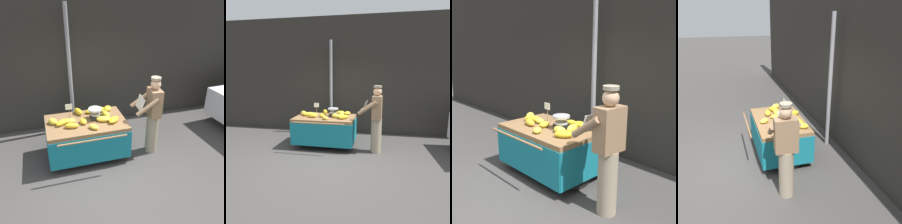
% 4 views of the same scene
% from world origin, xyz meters
% --- Properties ---
extents(ground_plane, '(60.00, 60.00, 0.00)m').
position_xyz_m(ground_plane, '(0.00, 0.00, 0.00)').
color(ground_plane, '#423F3D').
extents(back_wall, '(16.00, 0.24, 3.80)m').
position_xyz_m(back_wall, '(0.00, 2.67, 1.90)').
color(back_wall, '#2D2B26').
rests_on(back_wall, ground).
extents(street_pole, '(0.09, 0.09, 3.02)m').
position_xyz_m(street_pole, '(-0.48, 2.31, 1.51)').
color(street_pole, gray).
rests_on(street_pole, ground).
extents(banana_cart, '(1.63, 1.24, 0.83)m').
position_xyz_m(banana_cart, '(-0.38, 1.09, 0.61)').
color(banana_cart, olive).
rests_on(banana_cart, ground).
extents(weighing_scale, '(0.28, 0.28, 0.24)m').
position_xyz_m(weighing_scale, '(-0.17, 1.15, 0.95)').
color(weighing_scale, black).
rests_on(weighing_scale, banana_cart).
extents(price_sign, '(0.14, 0.01, 0.34)m').
position_xyz_m(price_sign, '(-0.68, 1.29, 1.08)').
color(price_sign, '#997A51').
rests_on(price_sign, banana_cart).
extents(banana_bunch_0, '(0.15, 0.22, 0.10)m').
position_xyz_m(banana_bunch_0, '(-0.44, 1.02, 0.88)').
color(banana_bunch_0, gold).
rests_on(banana_bunch_0, banana_cart).
extents(banana_bunch_1, '(0.21, 0.30, 0.13)m').
position_xyz_m(banana_bunch_1, '(-0.47, 1.46, 0.90)').
color(banana_bunch_1, gold).
rests_on(banana_bunch_1, banana_cart).
extents(banana_bunch_2, '(0.19, 0.30, 0.13)m').
position_xyz_m(banana_bunch_2, '(0.06, 1.18, 0.90)').
color(banana_bunch_2, yellow).
rests_on(banana_bunch_2, banana_cart).
extents(banana_bunch_3, '(0.22, 0.26, 0.10)m').
position_xyz_m(banana_bunch_3, '(0.18, 1.45, 0.88)').
color(banana_bunch_3, yellow).
rests_on(banana_bunch_3, banana_cart).
extents(banana_bunch_4, '(0.22, 0.16, 0.09)m').
position_xyz_m(banana_bunch_4, '(-0.22, 1.43, 0.88)').
color(banana_bunch_4, gold).
rests_on(banana_bunch_4, banana_cart).
extents(banana_bunch_5, '(0.30, 0.19, 0.10)m').
position_xyz_m(banana_bunch_5, '(-0.69, 0.91, 0.89)').
color(banana_bunch_5, gold).
rests_on(banana_bunch_5, banana_cart).
extents(banana_bunch_6, '(0.32, 0.23, 0.11)m').
position_xyz_m(banana_bunch_6, '(-0.03, 1.00, 0.89)').
color(banana_bunch_6, yellow).
rests_on(banana_bunch_6, banana_cart).
extents(banana_bunch_7, '(0.25, 0.26, 0.12)m').
position_xyz_m(banana_bunch_7, '(-1.03, 1.17, 0.90)').
color(banana_bunch_7, yellow).
rests_on(banana_bunch_7, banana_cart).
extents(banana_bunch_8, '(0.28, 0.21, 0.11)m').
position_xyz_m(banana_bunch_8, '(-0.02, 1.42, 0.89)').
color(banana_bunch_8, gold).
rests_on(banana_bunch_8, banana_cart).
extents(banana_bunch_9, '(0.32, 0.31, 0.11)m').
position_xyz_m(banana_bunch_9, '(0.16, 0.91, 0.89)').
color(banana_bunch_9, gold).
rests_on(banana_bunch_9, banana_cart).
extents(banana_bunch_10, '(0.23, 0.24, 0.09)m').
position_xyz_m(banana_bunch_10, '(-0.29, 0.75, 0.88)').
color(banana_bunch_10, yellow).
rests_on(banana_bunch_10, banana_cart).
extents(banana_bunch_11, '(0.26, 0.18, 0.09)m').
position_xyz_m(banana_bunch_11, '(-0.70, 1.12, 0.88)').
color(banana_bunch_11, yellow).
rests_on(banana_bunch_11, banana_cart).
extents(banana_bunch_12, '(0.31, 0.26, 0.11)m').
position_xyz_m(banana_bunch_12, '(-0.85, 1.08, 0.89)').
color(banana_bunch_12, gold).
rests_on(banana_bunch_12, banana_cart).
extents(vendor_person, '(0.60, 0.55, 1.71)m').
position_xyz_m(vendor_person, '(1.00, 0.88, 0.87)').
color(vendor_person, gray).
rests_on(vendor_person, ground).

